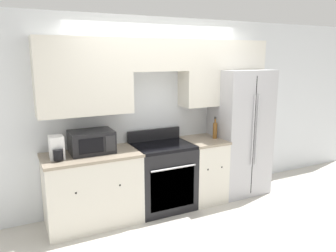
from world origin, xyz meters
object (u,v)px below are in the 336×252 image
at_px(oven_range, 163,176).
at_px(refrigerator, 237,132).
at_px(microwave, 91,142).
at_px(bottle, 215,130).

height_order(oven_range, refrigerator, refrigerator).
xyz_separation_m(refrigerator, microwave, (-2.25, 0.00, 0.10)).
relative_size(oven_range, microwave, 2.03).
distance_m(oven_range, microwave, 1.11).
xyz_separation_m(refrigerator, bottle, (-0.47, -0.08, 0.09)).
relative_size(refrigerator, microwave, 3.58).
bearing_deg(oven_range, bottle, -1.25).
bearing_deg(microwave, oven_range, -4.07).
height_order(oven_range, microwave, microwave).
bearing_deg(refrigerator, oven_range, -177.08).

